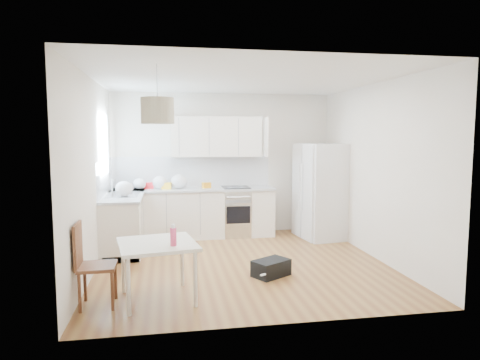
{
  "coord_description": "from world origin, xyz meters",
  "views": [
    {
      "loc": [
        -1.08,
        -6.12,
        1.9
      ],
      "look_at": [
        0.04,
        0.4,
        1.21
      ],
      "focal_mm": 32.0,
      "sensor_mm": 36.0,
      "label": 1
    }
  ],
  "objects_px": {
    "refrigerator": "(322,191)",
    "dining_table": "(157,249)",
    "dining_chair": "(97,264)",
    "gym_bag": "(271,268)"
  },
  "relations": [
    {
      "from": "dining_chair",
      "to": "gym_bag",
      "type": "distance_m",
      "value": 2.28
    },
    {
      "from": "refrigerator",
      "to": "dining_table",
      "type": "relative_size",
      "value": 1.77
    },
    {
      "from": "refrigerator",
      "to": "dining_table",
      "type": "xyz_separation_m",
      "value": [
        -2.94,
        -2.56,
        -0.27
      ]
    },
    {
      "from": "dining_table",
      "to": "gym_bag",
      "type": "xyz_separation_m",
      "value": [
        1.5,
        0.59,
        -0.49
      ]
    },
    {
      "from": "gym_bag",
      "to": "dining_table",
      "type": "bearing_deg",
      "value": 170.06
    },
    {
      "from": "dining_table",
      "to": "dining_chair",
      "type": "distance_m",
      "value": 0.67
    },
    {
      "from": "dining_chair",
      "to": "gym_bag",
      "type": "relative_size",
      "value": 1.97
    },
    {
      "from": "gym_bag",
      "to": "dining_chair",
      "type": "bearing_deg",
      "value": 165.76
    },
    {
      "from": "refrigerator",
      "to": "dining_chair",
      "type": "bearing_deg",
      "value": -151.13
    },
    {
      "from": "refrigerator",
      "to": "gym_bag",
      "type": "distance_m",
      "value": 2.57
    }
  ]
}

